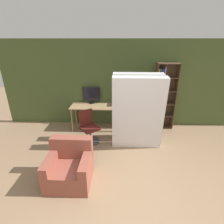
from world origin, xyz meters
TOP-DOWN VIEW (x-y plane):
  - ground_plane at (0.00, 0.00)m, footprint 16.00×16.00m
  - wall_back at (0.00, 3.41)m, footprint 8.00×0.06m
  - desk at (-1.05, 3.05)m, footprint 1.41×0.65m
  - monitor at (-1.13, 3.27)m, footprint 0.54×0.18m
  - office_chair at (-1.06, 2.21)m, footprint 0.62×0.62m
  - bookshelf at (1.09, 3.24)m, footprint 0.63×0.34m
  - mattress_near at (0.23, 1.98)m, footprint 1.27×0.42m
  - mattress_far at (0.23, 2.39)m, footprint 1.27×0.39m
  - armchair at (-1.20, 0.73)m, footprint 0.85×0.80m

SIDE VIEW (x-z plane):
  - ground_plane at x=0.00m, z-range 0.00..0.00m
  - armchair at x=-1.20m, z-range -0.11..0.74m
  - office_chair at x=-1.06m, z-range -0.09..0.81m
  - desk at x=-1.05m, z-range 0.28..1.04m
  - mattress_far at x=0.23m, z-range 0.00..1.91m
  - mattress_near at x=0.23m, z-range 0.00..1.91m
  - bookshelf at x=1.09m, z-range 0.00..2.05m
  - monitor at x=-1.13m, z-range 0.78..1.30m
  - wall_back at x=0.00m, z-range 0.00..2.70m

